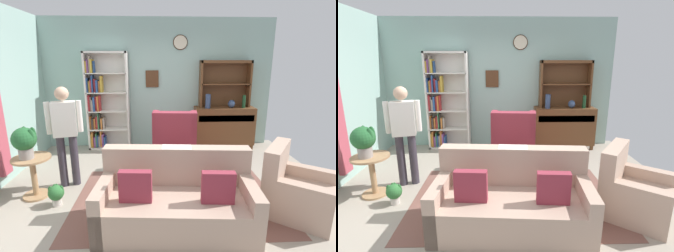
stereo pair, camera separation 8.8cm
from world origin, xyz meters
TOP-DOWN VIEW (x-y plane):
  - ground_plane at (0.00, 0.00)m, footprint 5.40×4.60m
  - wall_back at (0.00, 2.13)m, footprint 5.00×0.09m
  - area_rug at (0.20, -0.30)m, footprint 2.86×1.92m
  - bookshelf at (-1.20, 1.94)m, footprint 0.90×0.30m
  - sideboard at (1.42, 1.86)m, footprint 1.30×0.45m
  - sideboard_hutch at (1.42, 1.97)m, footprint 1.10×0.26m
  - vase_tall at (1.03, 1.78)m, footprint 0.11×0.11m
  - vase_round at (1.55, 1.79)m, footprint 0.15×0.15m
  - bottle_wine at (1.81, 1.77)m, footprint 0.07×0.07m
  - couch_floral at (0.15, -0.90)m, footprint 1.86×0.98m
  - armchair_floral at (1.69, -0.70)m, footprint 1.07×1.07m
  - wingback_chair at (0.26, 0.97)m, footprint 0.85×0.86m
  - plant_stand at (-1.85, -0.13)m, footprint 0.52×0.52m
  - potted_plant_large at (-1.88, -0.17)m, footprint 0.32×0.32m
  - potted_plant_small at (-1.46, -0.39)m, footprint 0.21×0.21m
  - person_reading at (-1.45, 0.20)m, footprint 0.52×0.28m
  - coffee_table at (0.13, 0.05)m, footprint 0.80×0.50m
  - book_stack at (0.23, 0.05)m, footprint 0.21×0.14m

SIDE VIEW (x-z plane):
  - ground_plane at x=0.00m, z-range -0.02..0.00m
  - area_rug at x=0.20m, z-range 0.00..0.01m
  - potted_plant_small at x=-1.46m, z-range 0.03..0.32m
  - armchair_floral at x=1.69m, z-range -0.15..0.73m
  - couch_floral at x=0.15m, z-range -0.14..0.76m
  - coffee_table at x=0.13m, z-range 0.14..0.56m
  - plant_stand at x=-1.85m, z-range 0.07..0.68m
  - wingback_chair at x=0.26m, z-range -0.14..0.91m
  - book_stack at x=0.23m, z-range 0.42..0.51m
  - sideboard at x=1.42m, z-range 0.05..0.97m
  - potted_plant_large at x=-1.88m, z-range 0.65..1.09m
  - person_reading at x=-1.45m, z-range 0.13..1.69m
  - vase_round at x=1.55m, z-range 0.92..1.09m
  - bookshelf at x=-1.20m, z-range -0.04..2.06m
  - bottle_wine at x=1.81m, z-range 0.92..1.19m
  - vase_tall at x=1.03m, z-range 0.92..1.22m
  - wall_back at x=0.00m, z-range 0.01..2.81m
  - sideboard_hutch at x=1.42m, z-range 1.06..2.06m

